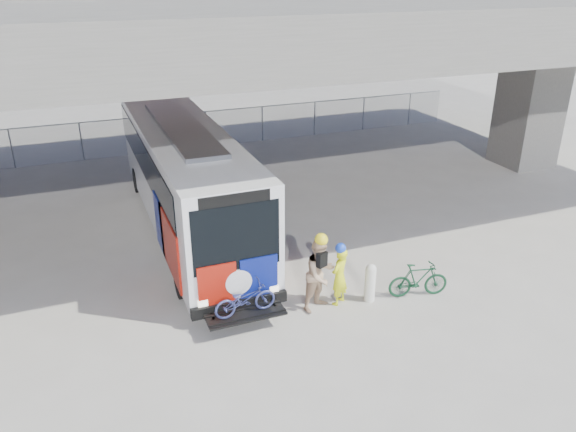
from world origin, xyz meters
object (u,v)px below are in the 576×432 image
cyclist_hivis (340,275)px  bike_parked (418,280)px  bus (185,171)px  bollard (370,281)px  cyclist_tan (320,273)px

cyclist_hivis → bike_parked: size_ratio=1.08×
bus → cyclist_hivis: bus is taller
bus → bollard: (3.57, -6.53, -1.51)m
cyclist_hivis → bus: bearing=-100.0°
cyclist_tan → bike_parked: bearing=-32.4°
bollard → cyclist_tan: (-1.41, 0.19, 0.44)m
cyclist_tan → bike_parked: 2.86m
bus → cyclist_tan: bearing=-71.2°
bollard → cyclist_hivis: cyclist_hivis is taller
cyclist_hivis → bike_parked: (2.20, -0.48, -0.37)m
bike_parked → cyclist_hivis: bearing=90.9°
bus → bike_parked: size_ratio=7.63×
bus → cyclist_tan: bus is taller
bollard → bike_parked: bearing=-12.0°
cyclist_tan → cyclist_hivis: bearing=-22.4°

